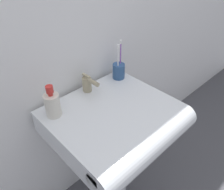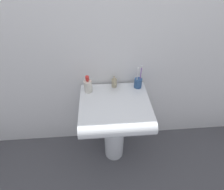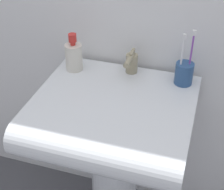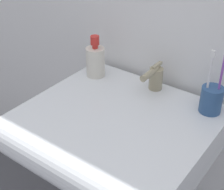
% 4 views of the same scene
% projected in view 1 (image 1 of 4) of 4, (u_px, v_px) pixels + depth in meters
% --- Properties ---
extents(wall_back, '(5.00, 0.05, 2.40)m').
position_uv_depth(wall_back, '(67.00, 7.00, 0.96)').
color(wall_back, white).
rests_on(wall_back, ground).
extents(sink_pedestal, '(0.20, 0.20, 0.67)m').
position_uv_depth(sink_pedestal, '(111.00, 167.00, 1.31)').
color(sink_pedestal, white).
rests_on(sink_pedestal, ground).
extents(sink_basin, '(0.58, 0.54, 0.12)m').
position_uv_depth(sink_basin, '(118.00, 123.00, 1.05)').
color(sink_basin, white).
rests_on(sink_basin, sink_pedestal).
extents(faucet, '(0.05, 0.12, 0.10)m').
position_uv_depth(faucet, '(88.00, 84.00, 1.12)').
color(faucet, tan).
rests_on(faucet, sink_basin).
extents(toothbrush_cup, '(0.07, 0.07, 0.22)m').
position_uv_depth(toothbrush_cup, '(119.00, 71.00, 1.23)').
color(toothbrush_cup, '#2D5184').
rests_on(toothbrush_cup, sink_basin).
extents(soap_bottle, '(0.07, 0.07, 0.16)m').
position_uv_depth(soap_bottle, '(52.00, 104.00, 0.97)').
color(soap_bottle, silver).
rests_on(soap_bottle, sink_basin).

